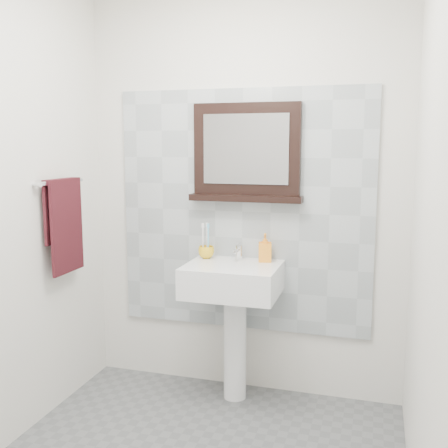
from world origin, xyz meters
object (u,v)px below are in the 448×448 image
(pedestal_sink, at_px, (233,294))
(toothbrush_cup, at_px, (206,252))
(hand_towel, at_px, (64,218))
(soap_dispenser, at_px, (265,248))
(framed_mirror, at_px, (246,155))

(pedestal_sink, height_order, toothbrush_cup, pedestal_sink)
(pedestal_sink, bearing_deg, toothbrush_cup, 150.92)
(pedestal_sink, xyz_separation_m, toothbrush_cup, (-0.21, 0.11, 0.22))
(pedestal_sink, distance_m, toothbrush_cup, 0.32)
(toothbrush_cup, bearing_deg, hand_towel, -150.59)
(soap_dispenser, bearing_deg, hand_towel, -171.17)
(toothbrush_cup, distance_m, hand_towel, 0.88)
(toothbrush_cup, xyz_separation_m, framed_mirror, (0.24, 0.07, 0.60))
(soap_dispenser, xyz_separation_m, framed_mirror, (-0.13, 0.06, 0.56))
(toothbrush_cup, height_order, soap_dispenser, soap_dispenser)
(soap_dispenser, bearing_deg, pedestal_sink, -154.34)
(pedestal_sink, distance_m, framed_mirror, 0.85)
(soap_dispenser, distance_m, hand_towel, 1.20)
(toothbrush_cup, height_order, hand_towel, hand_towel)
(soap_dispenser, distance_m, framed_mirror, 0.57)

